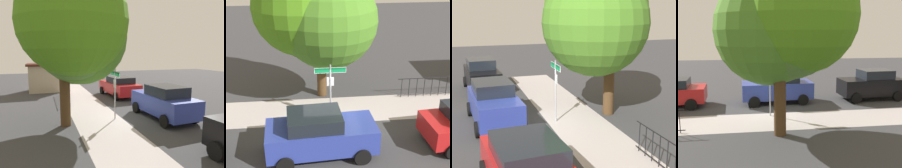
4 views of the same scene
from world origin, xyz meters
The scene contains 8 objects.
ground_plane centered at (0.00, 0.00, 0.00)m, with size 60.00×60.00×0.00m, color #38383A.
sidewalk_strip centered at (2.00, 1.30, 0.00)m, with size 24.00×2.60×0.00m, color #AEA4A2.
street_sign centered at (0.00, 0.40, 1.93)m, with size 1.41×0.07×2.73m.
shade_tree centered at (-0.59, 2.48, 4.51)m, with size 5.91×5.23×7.30m.
car_blue centered at (-0.63, -2.21, 0.92)m, with size 4.29×2.22×1.82m.
car_red centered at (5.80, -1.99, 0.84)m, with size 4.60×2.39×1.63m.
iron_fence centered at (6.00, 2.30, 0.56)m, with size 4.55×0.04×1.07m.
utility_shed centered at (10.28, 3.80, 1.33)m, with size 2.91×3.13×2.60m.
Camera 1 is at (-10.55, 4.07, 3.52)m, focal length 34.15 mm.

